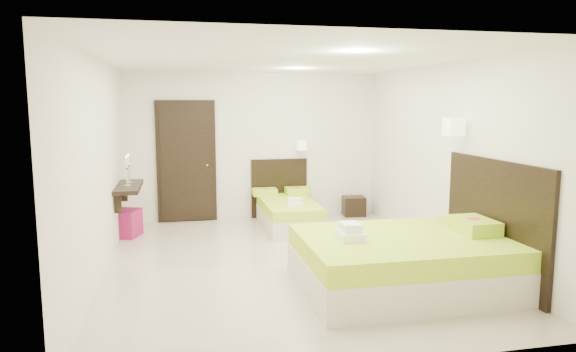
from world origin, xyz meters
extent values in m
plane|color=#BDB39D|center=(0.00, 0.00, 0.00)|extent=(5.50, 5.50, 0.00)
cube|color=beige|center=(0.45, 1.90, 0.14)|extent=(0.85, 1.70, 0.27)
cube|color=#9BCA20|center=(0.45, 1.90, 0.36)|extent=(0.84, 1.69, 0.17)
cube|color=black|center=(0.45, 2.72, 0.53)|extent=(1.02, 0.05, 1.07)
cube|color=#ACD326|center=(0.15, 2.54, 0.50)|extent=(0.43, 0.29, 0.12)
cylinder|color=#D83261|center=(0.15, 2.54, 0.56)|extent=(0.10, 0.10, 0.00)
cube|color=#ACD326|center=(0.75, 2.54, 0.50)|extent=(0.43, 0.29, 0.12)
cylinder|color=#D83261|center=(0.75, 2.54, 0.56)|extent=(0.10, 0.10, 0.00)
cube|color=white|center=(0.45, 1.43, 0.48)|extent=(0.26, 0.19, 0.07)
cube|color=white|center=(0.45, 1.43, 0.55)|extent=(0.19, 0.14, 0.07)
cube|color=beige|center=(0.83, 2.57, 1.32)|extent=(0.15, 0.15, 0.17)
cylinder|color=#2D2116|center=(0.83, 2.65, 1.32)|extent=(0.03, 0.16, 0.03)
cube|color=beige|center=(1.11, -1.17, 0.18)|extent=(2.29, 1.72, 0.37)
cube|color=#9BCA20|center=(1.11, -1.17, 0.48)|extent=(2.27, 1.70, 0.23)
cube|color=black|center=(2.22, -1.17, 0.71)|extent=(0.05, 1.94, 1.43)
cube|color=#ACD326|center=(1.96, -1.17, 0.67)|extent=(0.39, 0.57, 0.16)
cylinder|color=#D83261|center=(1.96, -1.17, 0.76)|extent=(0.14, 0.14, 0.00)
cube|color=white|center=(0.48, -1.17, 0.64)|extent=(0.25, 0.34, 0.09)
cube|color=white|center=(0.48, -1.17, 0.73)|extent=(0.19, 0.26, 0.09)
cube|color=beige|center=(2.07, -0.46, 1.77)|extent=(0.21, 0.21, 0.23)
cylinder|color=#2D2116|center=(2.15, -0.46, 1.77)|extent=(0.16, 0.03, 0.03)
cube|color=black|center=(1.82, 2.54, 0.18)|extent=(0.44, 0.40, 0.35)
cube|color=#871249|center=(-2.18, 1.84, 0.21)|extent=(0.54, 0.54, 0.42)
cube|color=black|center=(-1.20, 2.71, 1.05)|extent=(1.02, 0.06, 2.14)
cube|color=black|center=(-1.20, 2.67, 1.05)|extent=(0.88, 0.04, 2.06)
cylinder|color=silver|center=(-0.85, 2.64, 1.00)|extent=(0.03, 0.10, 0.03)
cube|color=black|center=(-2.08, 1.60, 0.82)|extent=(0.35, 1.20, 0.06)
cube|color=black|center=(-2.19, 1.15, 0.67)|extent=(0.10, 0.04, 0.30)
cube|color=black|center=(-2.19, 2.05, 0.67)|extent=(0.10, 0.04, 0.30)
cylinder|color=silver|center=(-2.08, 1.45, 0.86)|extent=(0.10, 0.10, 0.02)
cylinder|color=silver|center=(-2.08, 1.45, 0.98)|extent=(0.02, 0.02, 0.22)
cone|color=silver|center=(-2.08, 1.45, 1.11)|extent=(0.07, 0.07, 0.04)
cylinder|color=white|center=(-2.08, 1.45, 1.20)|extent=(0.02, 0.02, 0.15)
sphere|color=#FFB23F|center=(-2.08, 1.45, 1.29)|extent=(0.02, 0.02, 0.02)
cylinder|color=silver|center=(-2.08, 1.75, 0.86)|extent=(0.10, 0.10, 0.02)
cylinder|color=silver|center=(-2.08, 1.75, 0.98)|extent=(0.02, 0.02, 0.22)
cone|color=silver|center=(-2.08, 1.75, 1.11)|extent=(0.07, 0.07, 0.04)
cylinder|color=white|center=(-2.08, 1.75, 1.20)|extent=(0.02, 0.02, 0.15)
sphere|color=#FFB23F|center=(-2.08, 1.75, 1.29)|extent=(0.02, 0.02, 0.02)
camera|label=1|loc=(-1.31, -6.34, 2.06)|focal=32.00mm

